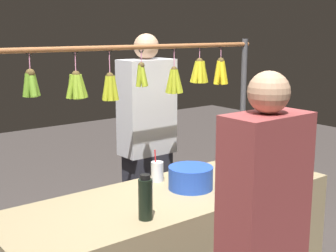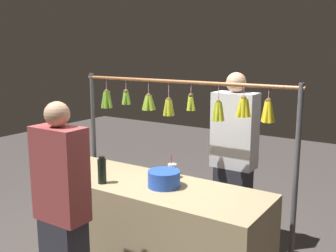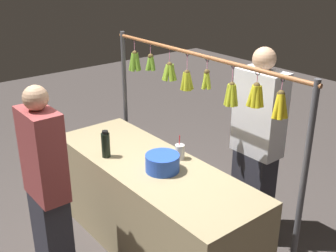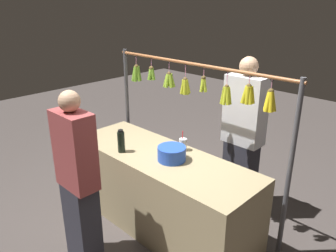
{
  "view_description": "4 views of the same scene",
  "coord_description": "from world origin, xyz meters",
  "px_view_note": "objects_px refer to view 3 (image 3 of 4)",
  "views": [
    {
      "loc": [
        1.65,
        2.07,
        1.76
      ],
      "look_at": [
        0.03,
        0.0,
        1.22
      ],
      "focal_mm": 50.62,
      "sensor_mm": 36.0,
      "label": 1
    },
    {
      "loc": [
        -1.91,
        2.63,
        1.94
      ],
      "look_at": [
        -0.19,
        0.0,
        1.33
      ],
      "focal_mm": 42.71,
      "sensor_mm": 36.0,
      "label": 2
    },
    {
      "loc": [
        -2.45,
        1.8,
        2.4
      ],
      "look_at": [
        -0.22,
        0.0,
        1.22
      ],
      "focal_mm": 44.73,
      "sensor_mm": 36.0,
      "label": 3
    },
    {
      "loc": [
        -2.12,
        2.06,
        2.26
      ],
      "look_at": [
        -0.1,
        0.0,
        1.15
      ],
      "focal_mm": 35.73,
      "sensor_mm": 36.0,
      "label": 4
    }
  ],
  "objects_px": {
    "customer_person": "(47,192)",
    "vendor_person": "(256,149)",
    "blue_bucket": "(162,163)",
    "drink_cup": "(180,152)",
    "water_bottle": "(106,145)"
  },
  "relations": [
    {
      "from": "customer_person",
      "to": "vendor_person",
      "type": "bearing_deg",
      "value": -109.07
    },
    {
      "from": "blue_bucket",
      "to": "customer_person",
      "type": "distance_m",
      "value": 0.88
    },
    {
      "from": "drink_cup",
      "to": "blue_bucket",
      "type": "bearing_deg",
      "value": 106.57
    },
    {
      "from": "blue_bucket",
      "to": "drink_cup",
      "type": "relative_size",
      "value": 1.31
    },
    {
      "from": "drink_cup",
      "to": "customer_person",
      "type": "xyz_separation_m",
      "value": [
        0.23,
        1.07,
        -0.09
      ]
    },
    {
      "from": "blue_bucket",
      "to": "vendor_person",
      "type": "xyz_separation_m",
      "value": [
        -0.26,
        -0.82,
        -0.03
      ]
    },
    {
      "from": "water_bottle",
      "to": "blue_bucket",
      "type": "height_order",
      "value": "water_bottle"
    },
    {
      "from": "customer_person",
      "to": "drink_cup",
      "type": "bearing_deg",
      "value": -102.38
    },
    {
      "from": "water_bottle",
      "to": "vendor_person",
      "type": "bearing_deg",
      "value": -125.99
    },
    {
      "from": "drink_cup",
      "to": "vendor_person",
      "type": "distance_m",
      "value": 0.66
    },
    {
      "from": "blue_bucket",
      "to": "vendor_person",
      "type": "height_order",
      "value": "vendor_person"
    },
    {
      "from": "blue_bucket",
      "to": "customer_person",
      "type": "xyz_separation_m",
      "value": [
        0.31,
        0.82,
        -0.09
      ]
    },
    {
      "from": "drink_cup",
      "to": "vendor_person",
      "type": "relative_size",
      "value": 0.12
    },
    {
      "from": "water_bottle",
      "to": "customer_person",
      "type": "xyz_separation_m",
      "value": [
        -0.18,
        0.61,
        -0.14
      ]
    },
    {
      "from": "blue_bucket",
      "to": "drink_cup",
      "type": "bearing_deg",
      "value": -73.43
    }
  ]
}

